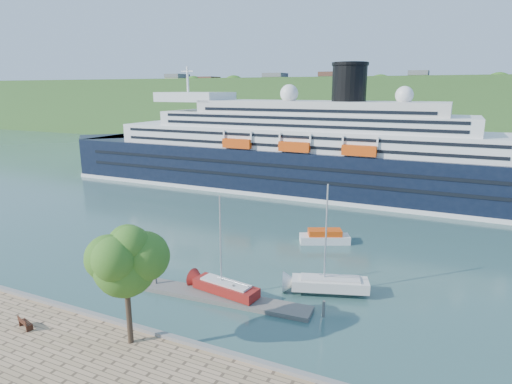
% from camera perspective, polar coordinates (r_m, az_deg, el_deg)
% --- Properties ---
extents(ground, '(400.00, 400.00, 0.00)m').
position_cam_1_polar(ground, '(39.05, -17.24, -17.63)').
color(ground, '#2B4C48').
rests_on(ground, ground).
extents(far_hillside, '(400.00, 50.00, 24.00)m').
position_cam_1_polar(far_hillside, '(171.00, 17.24, 10.32)').
color(far_hillside, '#304F1F').
rests_on(far_hillside, ground).
extents(quay_coping, '(220.00, 0.50, 0.30)m').
position_cam_1_polar(quay_coping, '(38.35, -17.57, -16.28)').
color(quay_coping, slate).
rests_on(quay_coping, promenade).
extents(cruise_ship, '(109.61, 16.04, 24.61)m').
position_cam_1_polar(cruise_ship, '(84.92, 4.36, 8.42)').
color(cruise_ship, black).
rests_on(cruise_ship, ground).
extents(park_bench, '(1.75, 1.07, 1.04)m').
position_cam_1_polar(park_bench, '(40.56, -28.37, -15.03)').
color(park_bench, '#4A2315').
rests_on(park_bench, promenade).
extents(promenade_tree, '(6.16, 6.16, 10.20)m').
position_cam_1_polar(promenade_tree, '(33.54, -16.91, -11.23)').
color(promenade_tree, '#37691B').
rests_on(promenade_tree, promenade).
extents(floating_pontoon, '(19.68, 3.68, 0.43)m').
position_cam_1_polar(floating_pontoon, '(43.03, -5.73, -13.63)').
color(floating_pontoon, slate).
rests_on(floating_pontoon, ground).
extents(sailboat_red, '(7.78, 3.20, 9.75)m').
position_cam_1_polar(sailboat_red, '(41.17, -4.14, -7.78)').
color(sailboat_red, maroon).
rests_on(sailboat_red, ground).
extents(sailboat_white_far, '(8.58, 4.79, 10.69)m').
position_cam_1_polar(sailboat_white_far, '(42.13, 10.05, -6.77)').
color(sailboat_white_far, silver).
rests_on(sailboat_white_far, ground).
extents(tender_launch, '(6.92, 4.80, 1.82)m').
position_cam_1_polar(tender_launch, '(57.53, 9.14, -5.83)').
color(tender_launch, '#D8450C').
rests_on(tender_launch, ground).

